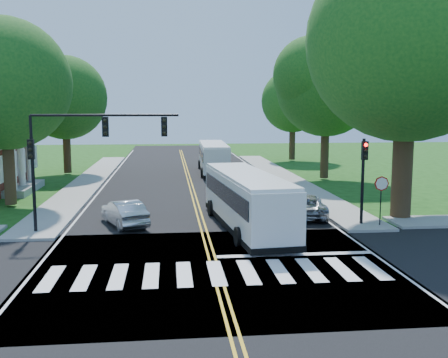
{
  "coord_description": "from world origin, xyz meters",
  "views": [
    {
      "loc": [
        -1.7,
        -19.24,
        6.11
      ],
      "look_at": [
        1.16,
        7.78,
        2.4
      ],
      "focal_mm": 42.0,
      "sensor_mm": 36.0,
      "label": 1
    }
  ],
  "objects": [
    {
      "name": "signal_ne",
      "position": [
        8.2,
        6.44,
        2.96
      ],
      "size": [
        0.3,
        0.46,
        4.4
      ],
      "color": "black",
      "rests_on": "ground"
    },
    {
      "name": "hatchback",
      "position": [
        -4.03,
        7.85,
        0.68
      ],
      "size": [
        2.82,
        4.31,
        1.34
      ],
      "primitive_type": "imported",
      "rotation": [
        0.0,
        0.0,
        3.52
      ],
      "color": "silver",
      "rests_on": "road"
    },
    {
      "name": "edge_line_e",
      "position": [
        6.8,
        22.0,
        0.01
      ],
      "size": [
        0.12,
        70.0,
        0.01
      ],
      "primitive_type": "cube",
      "color": "silver",
      "rests_on": "road"
    },
    {
      "name": "stop_bar",
      "position": [
        3.5,
        1.6,
        0.02
      ],
      "size": [
        6.6,
        0.4,
        0.01
      ],
      "primitive_type": "cube",
      "color": "silver",
      "rests_on": "road"
    },
    {
      "name": "tree_ne_big",
      "position": [
        11.0,
        8.0,
        9.62
      ],
      "size": [
        10.8,
        10.8,
        14.91
      ],
      "color": "#342015",
      "rests_on": "ground"
    },
    {
      "name": "edge_line_w",
      "position": [
        -6.8,
        22.0,
        0.01
      ],
      "size": [
        0.12,
        70.0,
        0.01
      ],
      "primitive_type": "cube",
      "color": "silver",
      "rests_on": "road"
    },
    {
      "name": "bus_follow",
      "position": [
        2.48,
        29.62,
        1.49
      ],
      "size": [
        2.83,
        10.86,
        2.79
      ],
      "rotation": [
        0.0,
        0.0,
        3.12
      ],
      "color": "silver",
      "rests_on": "road"
    },
    {
      "name": "tree_east_mid",
      "position": [
        11.5,
        24.0,
        7.86
      ],
      "size": [
        8.4,
        8.4,
        11.93
      ],
      "color": "#342015",
      "rests_on": "ground"
    },
    {
      "name": "ground",
      "position": [
        0.0,
        0.0,
        0.0
      ],
      "size": [
        140.0,
        140.0,
        0.0
      ],
      "primitive_type": "plane",
      "color": "#184010",
      "rests_on": "ground"
    },
    {
      "name": "suv",
      "position": [
        5.9,
        9.05,
        0.65
      ],
      "size": [
        2.79,
        4.86,
        1.28
      ],
      "primitive_type": "imported",
      "rotation": [
        0.0,
        0.0,
        2.99
      ],
      "color": "#A4A6AB",
      "rests_on": "road"
    },
    {
      "name": "bus_lead",
      "position": [
        2.19,
        6.57,
        1.5
      ],
      "size": [
        3.43,
        11.1,
        2.82
      ],
      "rotation": [
        0.0,
        0.0,
        3.24
      ],
      "color": "silver",
      "rests_on": "road"
    },
    {
      "name": "signal_nw",
      "position": [
        -5.86,
        6.43,
        4.38
      ],
      "size": [
        7.15,
        0.46,
        5.66
      ],
      "color": "black",
      "rests_on": "ground"
    },
    {
      "name": "sidewalk_ne",
      "position": [
        8.3,
        25.0,
        0.07
      ],
      "size": [
        2.6,
        40.0,
        0.15
      ],
      "primitive_type": "cube",
      "color": "gray",
      "rests_on": "ground"
    },
    {
      "name": "cross_road",
      "position": [
        0.0,
        0.0,
        0.01
      ],
      "size": [
        60.0,
        12.0,
        0.01
      ],
      "primitive_type": "cube",
      "color": "black",
      "rests_on": "ground"
    },
    {
      "name": "crosswalk",
      "position": [
        0.0,
        -0.5,
        0.02
      ],
      "size": [
        12.6,
        3.0,
        0.01
      ],
      "primitive_type": "cube",
      "color": "silver",
      "rests_on": "road"
    },
    {
      "name": "center_line",
      "position": [
        0.0,
        22.0,
        0.01
      ],
      "size": [
        0.36,
        70.0,
        0.01
      ],
      "primitive_type": "cube",
      "color": "gold",
      "rests_on": "road"
    },
    {
      "name": "tree_east_far",
      "position": [
        12.5,
        40.0,
        6.86
      ],
      "size": [
        7.2,
        7.2,
        10.34
      ],
      "color": "#342015",
      "rests_on": "ground"
    },
    {
      "name": "dark_sedan",
      "position": [
        5.41,
        13.33,
        0.6
      ],
      "size": [
        2.91,
        4.4,
        1.18
      ],
      "primitive_type": "imported",
      "rotation": [
        0.0,
        0.0,
        2.81
      ],
      "color": "black",
      "rests_on": "road"
    },
    {
      "name": "tree_west_far",
      "position": [
        -11.0,
        30.0,
        7.0
      ],
      "size": [
        7.6,
        7.6,
        10.67
      ],
      "color": "#342015",
      "rests_on": "ground"
    },
    {
      "name": "tree_west_near",
      "position": [
        -11.5,
        14.0,
        7.53
      ],
      "size": [
        8.0,
        8.0,
        11.4
      ],
      "color": "#342015",
      "rests_on": "ground"
    },
    {
      "name": "stop_sign",
      "position": [
        9.0,
        5.98,
        2.03
      ],
      "size": [
        0.76,
        0.08,
        2.53
      ],
      "color": "black",
      "rests_on": "ground"
    },
    {
      "name": "road",
      "position": [
        0.0,
        18.0,
        0.01
      ],
      "size": [
        14.0,
        96.0,
        0.01
      ],
      "primitive_type": "cube",
      "color": "black",
      "rests_on": "ground"
    },
    {
      "name": "sidewalk_nw",
      "position": [
        -8.3,
        25.0,
        0.07
      ],
      "size": [
        2.6,
        40.0,
        0.15
      ],
      "primitive_type": "cube",
      "color": "gray",
      "rests_on": "ground"
    }
  ]
}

